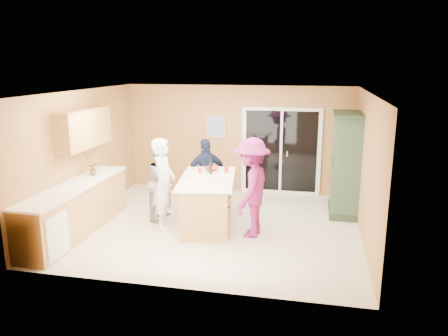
% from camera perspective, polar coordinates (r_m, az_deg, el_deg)
% --- Properties ---
extents(floor, '(5.50, 5.50, 0.00)m').
position_cam_1_polar(floor, '(8.66, -1.12, -7.53)').
color(floor, silver).
rests_on(floor, ground).
extents(ceiling, '(5.50, 5.00, 0.10)m').
position_cam_1_polar(ceiling, '(8.09, -1.20, 9.92)').
color(ceiling, white).
rests_on(ceiling, wall_back).
extents(wall_back, '(5.50, 0.10, 2.60)m').
position_cam_1_polar(wall_back, '(10.68, 1.88, 3.77)').
color(wall_back, tan).
rests_on(wall_back, ground).
extents(wall_front, '(5.50, 0.10, 2.60)m').
position_cam_1_polar(wall_front, '(5.95, -6.61, -4.26)').
color(wall_front, tan).
rests_on(wall_front, ground).
extents(wall_left, '(0.10, 5.00, 2.60)m').
position_cam_1_polar(wall_left, '(9.28, -17.94, 1.62)').
color(wall_left, tan).
rests_on(wall_left, ground).
extents(wall_right, '(0.10, 5.00, 2.60)m').
position_cam_1_polar(wall_right, '(8.12, 18.09, -0.02)').
color(wall_right, tan).
rests_on(wall_right, ground).
extents(left_cabinet_run, '(0.65, 3.05, 1.24)m').
position_cam_1_polar(left_cabinet_run, '(8.47, -19.24, -5.46)').
color(left_cabinet_run, tan).
rests_on(left_cabinet_run, floor).
extents(upper_cabinets, '(0.35, 1.60, 0.75)m').
position_cam_1_polar(upper_cabinets, '(8.93, -17.86, 4.93)').
color(upper_cabinets, tan).
rests_on(upper_cabinets, wall_left).
extents(sliding_door, '(1.90, 0.07, 2.10)m').
position_cam_1_polar(sliding_door, '(10.56, 7.45, 2.18)').
color(sliding_door, silver).
rests_on(sliding_door, floor).
extents(framed_picture, '(0.46, 0.04, 0.56)m').
position_cam_1_polar(framed_picture, '(10.72, -1.04, 5.44)').
color(framed_picture, tan).
rests_on(framed_picture, wall_back).
extents(kitchen_island, '(1.28, 1.99, 0.98)m').
position_cam_1_polar(kitchen_island, '(8.50, -2.16, -4.64)').
color(kitchen_island, tan).
rests_on(kitchen_island, floor).
extents(green_hutch, '(0.62, 1.17, 2.14)m').
position_cam_1_polar(green_hutch, '(9.41, 15.63, 0.34)').
color(green_hutch, '#213623').
rests_on(green_hutch, floor).
extents(woman_white, '(0.50, 0.69, 1.75)m').
position_cam_1_polar(woman_white, '(8.42, -7.86, -2.00)').
color(woman_white, silver).
rests_on(woman_white, floor).
extents(woman_grey, '(0.66, 0.80, 1.53)m').
position_cam_1_polar(woman_grey, '(8.91, -8.03, -1.85)').
color(woman_grey, gray).
rests_on(woman_grey, floor).
extents(woman_navy, '(0.98, 0.78, 1.55)m').
position_cam_1_polar(woman_navy, '(9.42, -2.30, -0.82)').
color(woman_navy, '#181F35').
rests_on(woman_navy, floor).
extents(woman_magenta, '(0.83, 1.26, 1.82)m').
position_cam_1_polar(woman_magenta, '(7.93, 3.59, -2.58)').
color(woman_magenta, '#871D63').
rests_on(woman_magenta, floor).
extents(serving_bowl, '(0.32, 0.32, 0.07)m').
position_cam_1_polar(serving_bowl, '(8.89, -1.66, -0.11)').
color(serving_bowl, '#B01E13').
rests_on(serving_bowl, kitchen_island).
extents(tulip_vase, '(0.26, 0.21, 0.44)m').
position_cam_1_polar(tulip_vase, '(9.00, -16.84, 0.42)').
color(tulip_vase, '#A01015').
rests_on(tulip_vase, left_cabinet_run).
extents(tumbler_near, '(0.08, 0.08, 0.09)m').
position_cam_1_polar(tumbler_near, '(8.70, -3.21, -0.33)').
color(tumbler_near, '#B01E13').
rests_on(tumbler_near, kitchen_island).
extents(tumbler_far, '(0.11, 0.11, 0.12)m').
position_cam_1_polar(tumbler_far, '(8.71, 0.30, -0.19)').
color(tumbler_far, '#B01E13').
rests_on(tumbler_far, kitchen_island).
extents(wine_bottle, '(0.07, 0.07, 0.29)m').
position_cam_1_polar(wine_bottle, '(8.62, -1.78, -0.02)').
color(wine_bottle, black).
rests_on(wine_bottle, kitchen_island).
extents(white_plate, '(0.28, 0.28, 0.02)m').
position_cam_1_polar(white_plate, '(7.89, -4.37, -2.11)').
color(white_plate, white).
rests_on(white_plate, kitchen_island).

